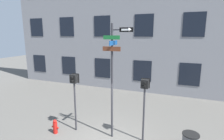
{
  "coord_description": "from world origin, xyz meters",
  "views": [
    {
      "loc": [
        2.59,
        -5.85,
        4.56
      ],
      "look_at": [
        0.01,
        0.88,
        3.1
      ],
      "focal_mm": 28.0,
      "sensor_mm": 36.0,
      "label": 1
    }
  ],
  "objects_px": {
    "street_sign_pole": "(113,72)",
    "fire_hydrant": "(55,127)",
    "pedestrian_signal_right": "(144,94)",
    "pedestrian_signal_left": "(74,87)"
  },
  "relations": [
    {
      "from": "street_sign_pole",
      "to": "pedestrian_signal_right",
      "type": "height_order",
      "value": "street_sign_pole"
    },
    {
      "from": "pedestrian_signal_left",
      "to": "pedestrian_signal_right",
      "type": "bearing_deg",
      "value": 5.19
    },
    {
      "from": "pedestrian_signal_left",
      "to": "pedestrian_signal_right",
      "type": "xyz_separation_m",
      "value": [
        3.21,
        0.29,
        -0.02
      ]
    },
    {
      "from": "pedestrian_signal_left",
      "to": "pedestrian_signal_right",
      "type": "relative_size",
      "value": 1.0
    },
    {
      "from": "street_sign_pole",
      "to": "pedestrian_signal_right",
      "type": "xyz_separation_m",
      "value": [
        1.31,
        0.19,
        -0.83
      ]
    },
    {
      "from": "pedestrian_signal_left",
      "to": "pedestrian_signal_right",
      "type": "distance_m",
      "value": 3.22
    },
    {
      "from": "street_sign_pole",
      "to": "fire_hydrant",
      "type": "distance_m",
      "value": 3.82
    },
    {
      "from": "fire_hydrant",
      "to": "pedestrian_signal_left",
      "type": "bearing_deg",
      "value": 38.22
    },
    {
      "from": "fire_hydrant",
      "to": "pedestrian_signal_right",
      "type": "bearing_deg",
      "value": 12.59
    },
    {
      "from": "street_sign_pole",
      "to": "pedestrian_signal_left",
      "type": "xyz_separation_m",
      "value": [
        -1.9,
        -0.1,
        -0.81
      ]
    }
  ]
}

